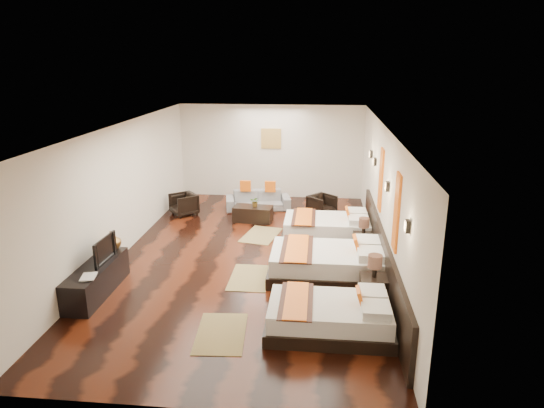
# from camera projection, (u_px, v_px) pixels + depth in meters

# --- Properties ---
(floor) EXTENTS (5.50, 9.50, 0.01)m
(floor) POSITION_uv_depth(u_px,v_px,m) (249.00, 256.00, 10.41)
(floor) COLOR black
(floor) RESTS_ON ground
(ceiling) EXTENTS (5.50, 9.50, 0.01)m
(ceiling) POSITION_uv_depth(u_px,v_px,m) (247.00, 127.00, 9.60)
(ceiling) COLOR white
(ceiling) RESTS_ON floor
(back_wall) EXTENTS (5.50, 0.01, 2.80)m
(back_wall) POSITION_uv_depth(u_px,v_px,m) (271.00, 152.00, 14.53)
(back_wall) COLOR silver
(back_wall) RESTS_ON floor
(left_wall) EXTENTS (0.01, 9.50, 2.80)m
(left_wall) POSITION_uv_depth(u_px,v_px,m) (120.00, 191.00, 10.27)
(left_wall) COLOR silver
(left_wall) RESTS_ON floor
(right_wall) EXTENTS (0.01, 9.50, 2.80)m
(right_wall) POSITION_uv_depth(u_px,v_px,m) (383.00, 198.00, 9.75)
(right_wall) COLOR silver
(right_wall) RESTS_ON floor
(headboard_panel) EXTENTS (0.08, 6.60, 0.90)m
(headboard_panel) POSITION_uv_depth(u_px,v_px,m) (382.00, 257.00, 9.27)
(headboard_panel) COLOR black
(headboard_panel) RESTS_ON floor
(bed_near) EXTENTS (1.96, 1.23, 0.75)m
(bed_near) POSITION_uv_depth(u_px,v_px,m) (331.00, 316.00, 7.51)
(bed_near) COLOR black
(bed_near) RESTS_ON floor
(bed_mid) EXTENTS (2.28, 1.43, 0.87)m
(bed_mid) POSITION_uv_depth(u_px,v_px,m) (329.00, 263.00, 9.35)
(bed_mid) COLOR black
(bed_mid) RESTS_ON floor
(bed_far) EXTENTS (2.06, 1.30, 0.79)m
(bed_far) POSITION_uv_depth(u_px,v_px,m) (328.00, 228.00, 11.37)
(bed_far) COLOR black
(bed_far) RESTS_ON floor
(nightstand_a) EXTENTS (0.46, 0.46, 0.91)m
(nightstand_a) POSITION_uv_depth(u_px,v_px,m) (373.00, 287.00, 8.34)
(nightstand_a) COLOR black
(nightstand_a) RESTS_ON floor
(nightstand_b) EXTENTS (0.42, 0.42, 0.83)m
(nightstand_b) POSITION_uv_depth(u_px,v_px,m) (363.00, 242.00, 10.45)
(nightstand_b) COLOR black
(nightstand_b) RESTS_ON floor
(jute_mat_near) EXTENTS (0.84, 1.25, 0.01)m
(jute_mat_near) POSITION_uv_depth(u_px,v_px,m) (221.00, 333.00, 7.51)
(jute_mat_near) COLOR olive
(jute_mat_near) RESTS_ON floor
(jute_mat_mid) EXTENTS (0.75, 1.20, 0.01)m
(jute_mat_mid) POSITION_uv_depth(u_px,v_px,m) (250.00, 278.00, 9.40)
(jute_mat_mid) COLOR olive
(jute_mat_mid) RESTS_ON floor
(jute_mat_far) EXTENTS (0.99, 1.33, 0.01)m
(jute_mat_far) POSITION_uv_depth(u_px,v_px,m) (261.00, 235.00, 11.66)
(jute_mat_far) COLOR olive
(jute_mat_far) RESTS_ON floor
(tv_console) EXTENTS (0.50, 1.80, 0.55)m
(tv_console) POSITION_uv_depth(u_px,v_px,m) (97.00, 279.00, 8.72)
(tv_console) COLOR black
(tv_console) RESTS_ON floor
(tv) EXTENTS (0.14, 0.81, 0.47)m
(tv) POSITION_uv_depth(u_px,v_px,m) (101.00, 249.00, 8.75)
(tv) COLOR black
(tv) RESTS_ON tv_console
(book) EXTENTS (0.31, 0.37, 0.03)m
(book) POSITION_uv_depth(u_px,v_px,m) (81.00, 277.00, 8.13)
(book) COLOR black
(book) RESTS_ON tv_console
(figurine) EXTENTS (0.45, 0.45, 0.37)m
(figurine) POSITION_uv_depth(u_px,v_px,m) (112.00, 240.00, 9.31)
(figurine) COLOR brown
(figurine) RESTS_ON tv_console
(sofa) EXTENTS (1.89, 1.04, 0.52)m
(sofa) POSITION_uv_depth(u_px,v_px,m) (258.00, 200.00, 13.59)
(sofa) COLOR slate
(sofa) RESTS_ON floor
(armchair_left) EXTENTS (0.90, 0.90, 0.59)m
(armchair_left) POSITION_uv_depth(u_px,v_px,m) (184.00, 204.00, 13.11)
(armchair_left) COLOR black
(armchair_left) RESTS_ON floor
(armchair_right) EXTENTS (0.88, 0.88, 0.57)m
(armchair_right) POSITION_uv_depth(u_px,v_px,m) (322.00, 205.00, 13.02)
(armchair_right) COLOR black
(armchair_right) RESTS_ON floor
(coffee_table) EXTENTS (1.05, 0.60, 0.40)m
(coffee_table) POSITION_uv_depth(u_px,v_px,m) (253.00, 214.00, 12.61)
(coffee_table) COLOR black
(coffee_table) RESTS_ON floor
(table_plant) EXTENTS (0.28, 0.26, 0.27)m
(table_plant) POSITION_uv_depth(u_px,v_px,m) (255.00, 202.00, 12.51)
(table_plant) COLOR #2D6321
(table_plant) RESTS_ON coffee_table
(orange_panel_a) EXTENTS (0.04, 0.40, 1.30)m
(orange_panel_a) POSITION_uv_depth(u_px,v_px,m) (397.00, 213.00, 7.85)
(orange_panel_a) COLOR #D86014
(orange_panel_a) RESTS_ON right_wall
(orange_panel_b) EXTENTS (0.04, 0.40, 1.30)m
(orange_panel_b) POSITION_uv_depth(u_px,v_px,m) (381.00, 180.00, 9.95)
(orange_panel_b) COLOR #D86014
(orange_panel_b) RESTS_ON right_wall
(sconce_near) EXTENTS (0.07, 0.12, 0.18)m
(sconce_near) POSITION_uv_depth(u_px,v_px,m) (407.00, 226.00, 6.76)
(sconce_near) COLOR black
(sconce_near) RESTS_ON right_wall
(sconce_mid) EXTENTS (0.07, 0.12, 0.18)m
(sconce_mid) POSITION_uv_depth(u_px,v_px,m) (387.00, 186.00, 8.86)
(sconce_mid) COLOR black
(sconce_mid) RESTS_ON right_wall
(sconce_far) EXTENTS (0.07, 0.12, 0.18)m
(sconce_far) POSITION_uv_depth(u_px,v_px,m) (375.00, 162.00, 10.95)
(sconce_far) COLOR black
(sconce_far) RESTS_ON right_wall
(sconce_lounge) EXTENTS (0.07, 0.12, 0.18)m
(sconce_lounge) POSITION_uv_depth(u_px,v_px,m) (371.00, 154.00, 11.81)
(sconce_lounge) COLOR black
(sconce_lounge) RESTS_ON right_wall
(gold_artwork) EXTENTS (0.60, 0.04, 0.60)m
(gold_artwork) POSITION_uv_depth(u_px,v_px,m) (271.00, 139.00, 14.39)
(gold_artwork) COLOR #AD873F
(gold_artwork) RESTS_ON back_wall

